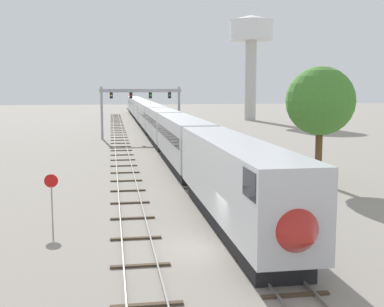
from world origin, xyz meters
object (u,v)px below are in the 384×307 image
(water_tower, at_px, (251,38))
(trackside_tree_left, at_px, (320,101))
(signal_gantry, at_px, (141,101))
(passenger_train, at_px, (150,116))
(stop_sign, at_px, (51,192))

(water_tower, distance_m, trackside_tree_left, 78.09)
(trackside_tree_left, bearing_deg, signal_gantry, 107.67)
(passenger_train, relative_size, water_tower, 6.00)
(passenger_train, xyz_separation_m, signal_gantry, (-2.25, -12.87, 3.07))
(water_tower, bearing_deg, signal_gantry, -125.90)
(passenger_train, relative_size, stop_sign, 49.65)
(trackside_tree_left, bearing_deg, water_tower, 78.38)
(signal_gantry, xyz_separation_m, water_tower, (27.50, 37.99, 13.15))
(signal_gantry, xyz_separation_m, stop_sign, (-7.75, -46.82, -3.81))
(stop_sign, relative_size, trackside_tree_left, 0.31)
(passenger_train, height_order, signal_gantry, signal_gantry)
(passenger_train, relative_size, signal_gantry, 11.82)
(signal_gantry, height_order, water_tower, water_tower)
(water_tower, xyz_separation_m, stop_sign, (-35.25, -84.81, -16.95))
(passenger_train, bearing_deg, water_tower, 44.85)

